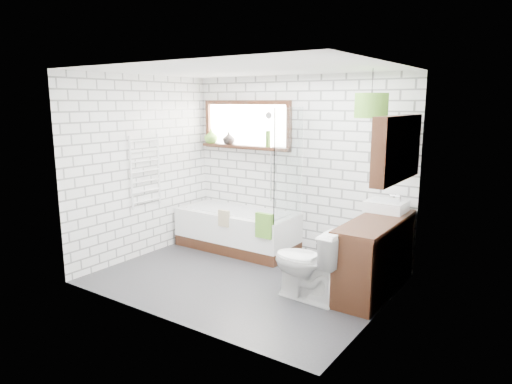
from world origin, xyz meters
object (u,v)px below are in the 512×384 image
Objects in this scene: vanity at (375,256)px; basin at (386,206)px; bathtub at (237,230)px; toilet at (308,263)px; pendant at (371,105)px.

basin reaches higher than vanity.
bathtub is 1.95m from toilet.
vanity is at bearing -9.05° from bathtub.
vanity is 0.82m from toilet.
bathtub is 2.74m from pendant.
vanity is 1.78× the size of toilet.
pendant is at bearing 157.90° from toilet.
toilet is at bearing -29.93° from bathtub.
toilet is (1.69, -0.97, 0.13)m from bathtub.
pendant is (2.05, -0.23, 1.81)m from bathtub.
pendant reaches higher than bathtub.
toilet is at bearing -130.96° from vanity.
bathtub is 2.26m from vanity.
toilet is (-0.48, -1.08, -0.49)m from basin.
bathtub is at bearing -177.10° from basin.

